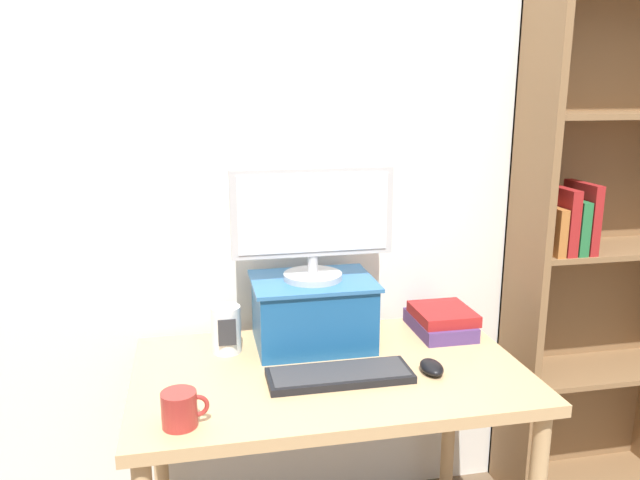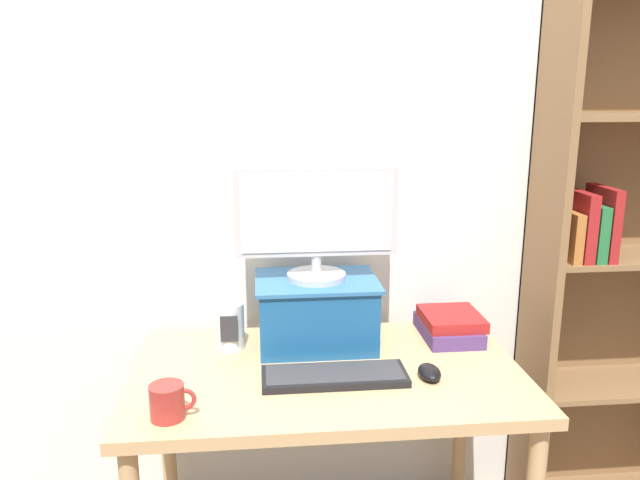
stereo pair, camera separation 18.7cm
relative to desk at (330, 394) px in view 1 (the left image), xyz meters
name	(u,v)px [view 1 (the left image)]	position (x,y,z in m)	size (l,w,h in m)	color
back_wall	(303,163)	(0.00, 0.44, 0.66)	(7.00, 0.08, 2.60)	silver
desk	(330,394)	(0.00, 0.00, 0.00)	(1.17, 0.71, 0.73)	tan
bookshelf_unit	(600,247)	(1.10, 0.29, 0.34)	(0.69, 0.28, 1.94)	olive
riser_box	(313,310)	(-0.01, 0.19, 0.20)	(0.40, 0.30, 0.22)	#195189
computer_monitor	(313,220)	(-0.01, 0.19, 0.51)	(0.52, 0.19, 0.36)	#B7B7BA
keyboard	(340,375)	(0.01, -0.08, 0.10)	(0.42, 0.15, 0.02)	black
computer_mouse	(432,367)	(0.29, -0.09, 0.10)	(0.06, 0.10, 0.04)	black
book_stack	(441,320)	(0.44, 0.20, 0.13)	(0.19, 0.26, 0.09)	#4C336B
coffee_mug	(180,409)	(-0.44, -0.25, 0.13)	(0.12, 0.09, 0.09)	#9E2D28
desk_speaker	(226,329)	(-0.30, 0.19, 0.16)	(0.09, 0.10, 0.15)	silver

